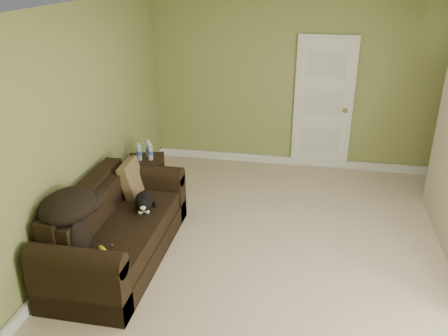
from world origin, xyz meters
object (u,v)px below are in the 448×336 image
at_px(sofa, 116,232).
at_px(side_table, 148,177).
at_px(cat, 143,202).
at_px(banana, 103,251).

distance_m(sofa, side_table, 1.47).
xyz_separation_m(cat, banana, (-0.08, -0.88, -0.07)).
relative_size(side_table, banana, 3.79).
height_order(sofa, banana, sofa).
bearing_deg(cat, side_table, 89.52).
distance_m(side_table, cat, 1.24).
bearing_deg(side_table, cat, -72.42).
relative_size(side_table, cat, 1.51).
height_order(side_table, banana, side_table).
xyz_separation_m(sofa, banana, (0.14, -0.58, 0.16)).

